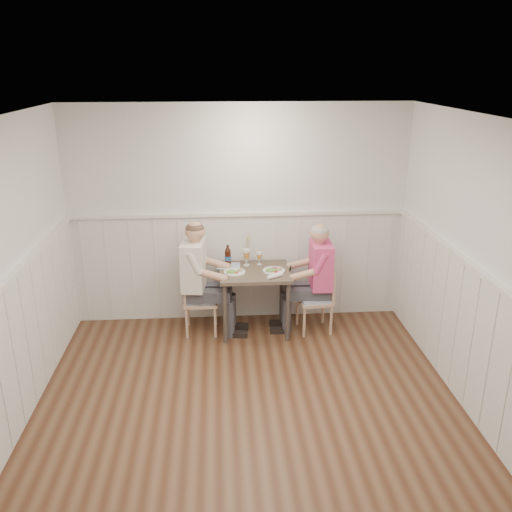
# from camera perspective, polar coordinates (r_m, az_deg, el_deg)

# --- Properties ---
(ground_plane) EXTENTS (4.50, 4.50, 0.00)m
(ground_plane) POSITION_cam_1_polar(r_m,az_deg,el_deg) (4.96, -0.54, -17.52)
(ground_plane) COLOR #482918
(room_shell) EXTENTS (4.04, 4.54, 2.60)m
(room_shell) POSITION_cam_1_polar(r_m,az_deg,el_deg) (4.22, -0.60, -0.85)
(room_shell) COLOR silver
(room_shell) RESTS_ON ground
(wainscot) EXTENTS (4.00, 4.49, 1.34)m
(wainscot) POSITION_cam_1_polar(r_m,az_deg,el_deg) (5.18, -1.04, -6.81)
(wainscot) COLOR silver
(wainscot) RESTS_ON ground
(dining_table) EXTENTS (0.81, 0.70, 0.75)m
(dining_table) POSITION_cam_1_polar(r_m,az_deg,el_deg) (6.26, -0.13, -2.49)
(dining_table) COLOR #4B4131
(dining_table) RESTS_ON ground
(chair_right) EXTENTS (0.41, 0.41, 0.80)m
(chair_right) POSITION_cam_1_polar(r_m,az_deg,el_deg) (6.38, 6.61, -4.22)
(chair_right) COLOR tan
(chair_right) RESTS_ON ground
(chair_left) EXTENTS (0.39, 0.39, 0.81)m
(chair_left) POSITION_cam_1_polar(r_m,az_deg,el_deg) (6.33, -6.28, -4.35)
(chair_left) COLOR tan
(chair_left) RESTS_ON ground
(man_in_pink) EXTENTS (0.61, 0.43, 1.32)m
(man_in_pink) POSITION_cam_1_polar(r_m,az_deg,el_deg) (6.36, 6.39, -3.12)
(man_in_pink) COLOR #3F3F47
(man_in_pink) RESTS_ON ground
(diner_cream) EXTENTS (0.67, 0.47, 1.38)m
(diner_cream) POSITION_cam_1_polar(r_m,az_deg,el_deg) (6.26, -6.10, -3.25)
(diner_cream) COLOR #3F3F47
(diner_cream) RESTS_ON ground
(plate_man) EXTENTS (0.26, 0.26, 0.06)m
(plate_man) POSITION_cam_1_polar(r_m,az_deg,el_deg) (6.19, 1.83, -1.48)
(plate_man) COLOR white
(plate_man) RESTS_ON dining_table
(plate_diner) EXTENTS (0.25, 0.25, 0.06)m
(plate_diner) POSITION_cam_1_polar(r_m,az_deg,el_deg) (6.15, -2.38, -1.64)
(plate_diner) COLOR white
(plate_diner) RESTS_ON dining_table
(beer_glass_a) EXTENTS (0.06, 0.06, 0.16)m
(beer_glass_a) POSITION_cam_1_polar(r_m,az_deg,el_deg) (6.37, 0.35, -0.03)
(beer_glass_a) COLOR silver
(beer_glass_a) RESTS_ON dining_table
(beer_glass_b) EXTENTS (0.08, 0.08, 0.20)m
(beer_glass_b) POSITION_cam_1_polar(r_m,az_deg,el_deg) (6.34, -1.01, 0.15)
(beer_glass_b) COLOR silver
(beer_glass_b) RESTS_ON dining_table
(beer_bottle) EXTENTS (0.07, 0.07, 0.26)m
(beer_bottle) POSITION_cam_1_polar(r_m,az_deg,el_deg) (6.34, -2.98, -0.08)
(beer_bottle) COLOR black
(beer_bottle) RESTS_ON dining_table
(rolled_napkin) EXTENTS (0.19, 0.14, 0.04)m
(rolled_napkin) POSITION_cam_1_polar(r_m,az_deg,el_deg) (6.01, 1.99, -2.12)
(rolled_napkin) COLOR white
(rolled_napkin) RESTS_ON dining_table
(grass_vase) EXTENTS (0.04, 0.04, 0.39)m
(grass_vase) POSITION_cam_1_polar(r_m,az_deg,el_deg) (6.45, -1.03, 0.85)
(grass_vase) COLOR silver
(grass_vase) RESTS_ON dining_table
(gingham_mat) EXTENTS (0.28, 0.23, 0.01)m
(gingham_mat) POSITION_cam_1_polar(r_m,az_deg,el_deg) (6.37, -2.91, -1.05)
(gingham_mat) COLOR #496FA1
(gingham_mat) RESTS_ON dining_table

